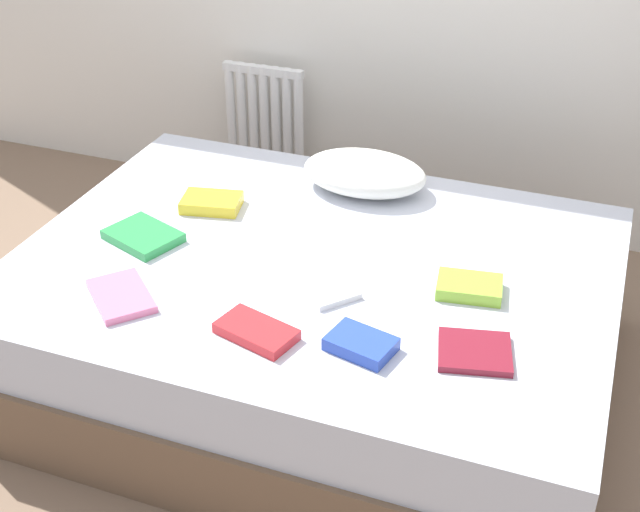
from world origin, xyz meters
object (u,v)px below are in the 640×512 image
radiator (265,122)px  pillow (363,173)px  textbook_green (143,236)px  textbook_red (256,331)px  textbook_pink (121,296)px  textbook_white (328,289)px  textbook_maroon (475,352)px  textbook_yellow (212,203)px  bed (315,319)px  textbook_lime (469,287)px  textbook_blue (361,344)px

radiator → pillow: bearing=-43.3°
textbook_green → textbook_red: 0.69m
textbook_pink → textbook_white: textbook_pink is taller
pillow → textbook_maroon: bearing=-54.5°
textbook_red → textbook_pink: textbook_red is taller
textbook_red → textbook_maroon: (0.61, 0.14, -0.01)m
textbook_red → textbook_white: textbook_red is taller
pillow → textbook_maroon: size_ratio=2.33×
textbook_green → textbook_red: (0.59, -0.36, 0.00)m
textbook_red → textbook_maroon: size_ratio=1.13×
radiator → textbook_white: bearing=-59.1°
textbook_pink → textbook_yellow: textbook_yellow is taller
textbook_red → textbook_maroon: bearing=27.9°
bed → textbook_green: textbook_green is taller
pillow → textbook_lime: pillow is taller
textbook_lime → textbook_maroon: 0.31m
textbook_lime → textbook_white: (-0.42, -0.15, -0.01)m
textbook_blue → radiator: bearing=135.2°
textbook_lime → textbook_green: 1.12m
textbook_maroon → textbook_white: bearing=150.1°
textbook_red → textbook_green: bearing=164.0°
textbook_green → textbook_red: same height
textbook_lime → textbook_green: textbook_lime is taller
textbook_green → pillow: bearing=67.1°
textbook_green → textbook_yellow: 0.31m
pillow → textbook_pink: (-0.47, -0.97, -0.06)m
textbook_white → textbook_green: bearing=-145.0°
textbook_red → textbook_yellow: (-0.47, 0.65, 0.01)m
textbook_red → textbook_lime: bearing=54.8°
textbook_green → textbook_white: bearing=14.4°
bed → textbook_yellow: size_ratio=9.46×
textbook_pink → textbook_green: bearing=152.4°
textbook_lime → textbook_blue: bearing=-128.7°
radiator → textbook_white: size_ratio=3.25×
textbook_lime → textbook_white: 0.44m
radiator → textbook_lime: (1.23, -1.22, 0.12)m
radiator → textbook_maroon: radiator is taller
pillow → textbook_red: (-0.00, -0.99, -0.05)m
textbook_white → textbook_blue: size_ratio=0.92×
textbook_red → textbook_blue: size_ratio=1.25×
textbook_yellow → textbook_green: bearing=-124.1°
textbook_green → textbook_yellow: (0.12, 0.29, 0.01)m
radiator → pillow: 0.98m
textbook_lime → textbook_green: size_ratio=0.83×
pillow → textbook_yellow: pillow is taller
textbook_red → textbook_white: (0.12, 0.29, -0.01)m
bed → radiator: bearing=120.6°
textbook_green → textbook_pink: (0.12, -0.34, -0.00)m
textbook_lime → textbook_pink: 1.08m
textbook_green → textbook_pink: size_ratio=0.99×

